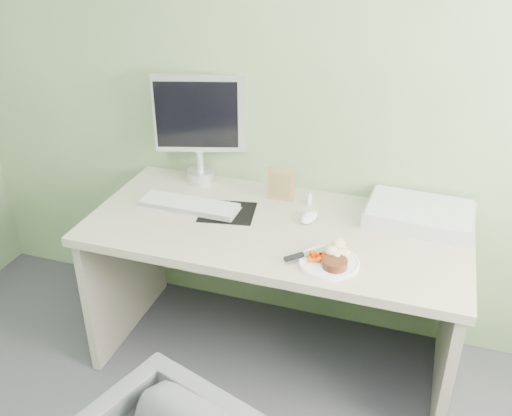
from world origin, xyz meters
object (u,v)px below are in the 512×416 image
(monitor, at_px, (200,123))
(scanner, at_px, (419,215))
(desk, at_px, (275,261))
(plate, at_px, (329,263))

(monitor, bearing_deg, scanner, -22.32)
(desk, xyz_separation_m, plate, (0.27, -0.22, 0.19))
(desk, relative_size, plate, 6.94)
(plate, distance_m, monitor, 0.96)
(desk, distance_m, scanner, 0.65)
(plate, relative_size, monitor, 0.45)
(plate, bearing_deg, scanner, 55.34)
(scanner, bearing_deg, plate, -121.63)
(desk, height_order, scanner, scanner)
(desk, bearing_deg, plate, -38.69)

